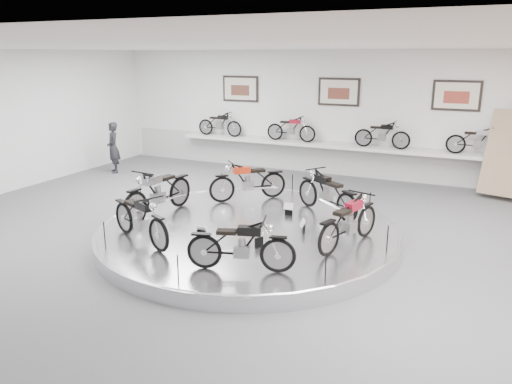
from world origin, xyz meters
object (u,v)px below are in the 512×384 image
at_px(display_platform, 248,233).
at_px(bike_c, 158,192).
at_px(bike_e, 241,245).
at_px(bike_a, 327,193).
at_px(bike_b, 248,181).
at_px(shelf, 334,146).
at_px(bike_d, 140,218).
at_px(bike_f, 349,221).
at_px(visitor, 113,148).

xyz_separation_m(display_platform, bike_c, (-2.21, -0.11, 0.70)).
bearing_deg(bike_e, bike_a, 66.76).
distance_m(display_platform, bike_b, 2.13).
xyz_separation_m(shelf, bike_d, (-1.51, -8.09, -0.20)).
distance_m(display_platform, bike_a, 2.10).
height_order(display_platform, bike_b, bike_b).
height_order(bike_a, bike_f, bike_a).
bearing_deg(bike_a, bike_c, 58.44).
height_order(bike_b, bike_c, bike_c).
xyz_separation_m(bike_b, bike_d, (-0.62, -3.52, -0.00)).
bearing_deg(shelf, bike_a, -75.56).
height_order(bike_e, visitor, visitor).
distance_m(bike_d, bike_f, 4.02).
distance_m(bike_e, visitor, 9.71).
bearing_deg(shelf, display_platform, -90.00).
bearing_deg(bike_d, visitor, 157.39).
relative_size(bike_a, bike_f, 1.02).
distance_m(bike_b, bike_f, 3.70).
relative_size(display_platform, bike_d, 3.78).
height_order(display_platform, shelf, shelf).
distance_m(bike_a, bike_d, 4.26).
distance_m(bike_e, bike_f, 2.32).
height_order(display_platform, visitor, visitor).
bearing_deg(bike_f, visitor, 83.00).
bearing_deg(bike_d, bike_e, 14.26).
relative_size(bike_c, bike_d, 1.10).
bearing_deg(display_platform, bike_e, -67.38).
distance_m(bike_a, visitor, 8.41).
height_order(bike_e, bike_f, bike_f).
bearing_deg(bike_e, visitor, 125.39).
bearing_deg(visitor, bike_d, -5.93).
bearing_deg(shelf, bike_c, -108.73).
bearing_deg(bike_f, bike_b, 73.90).
relative_size(shelf, bike_e, 6.94).
height_order(shelf, bike_e, bike_e).
bearing_deg(visitor, bike_e, 2.59).
xyz_separation_m(display_platform, bike_e, (0.86, -2.07, 0.62)).
height_order(bike_c, visitor, visitor).
height_order(bike_c, bike_d, bike_c).
bearing_deg(visitor, shelf, 60.60).
xyz_separation_m(bike_d, bike_f, (3.72, 1.50, -0.00)).
bearing_deg(bike_d, shelf, 102.80).
bearing_deg(shelf, bike_d, -100.53).
relative_size(bike_c, visitor, 1.10).
bearing_deg(bike_b, bike_e, 69.94).
distance_m(bike_b, bike_d, 3.57).
height_order(bike_c, bike_e, bike_c).
relative_size(bike_b, bike_d, 1.01).
distance_m(bike_c, bike_f, 4.43).
height_order(shelf, bike_d, bike_d).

